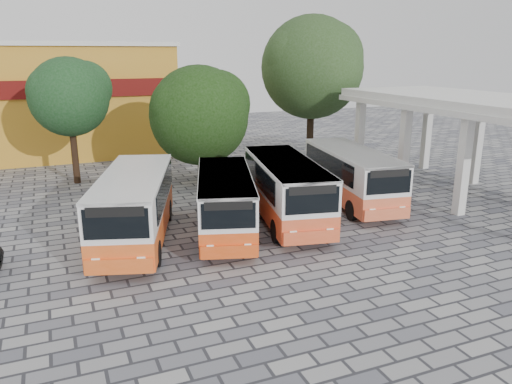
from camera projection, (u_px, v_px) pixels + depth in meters
name	position (u px, v px, depth m)	size (l,w,h in m)	color
ground	(338.00, 251.00, 19.69)	(90.00, 90.00, 0.00)	#575963
terminal_shelter	(477.00, 106.00, 25.79)	(6.80, 15.80, 5.40)	silver
shophouse_block	(33.00, 99.00, 37.63)	(20.40, 10.40, 8.30)	#C1831F
bus_far_left	(135.00, 203.00, 20.25)	(4.70, 8.49, 2.88)	#EA591B
bus_centre_left	(225.00, 199.00, 21.30)	(4.23, 7.73, 2.62)	#E54B13
bus_centre_right	(286.00, 187.00, 22.80)	(3.88, 8.29, 2.86)	#E45429
bus_far_right	(352.00, 173.00, 25.50)	(3.53, 8.07, 2.80)	#EB643B
tree_left	(70.00, 94.00, 28.67)	(4.77, 4.54, 7.38)	#301F12
tree_middle	(200.00, 112.00, 29.16)	(6.11, 5.82, 6.93)	#35230E
tree_right	(313.00, 64.00, 34.79)	(7.50, 7.15, 10.14)	black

